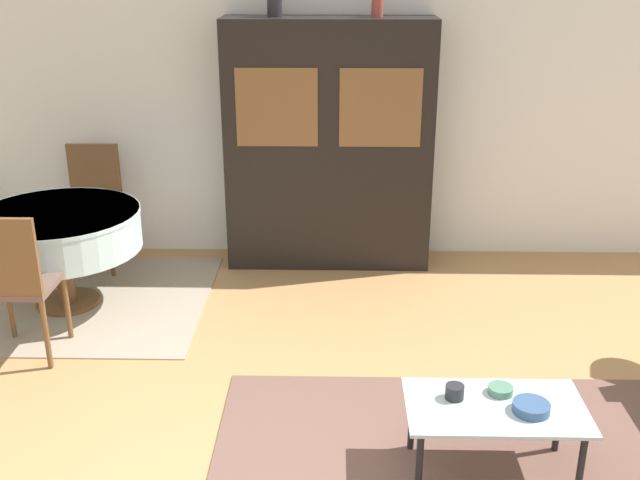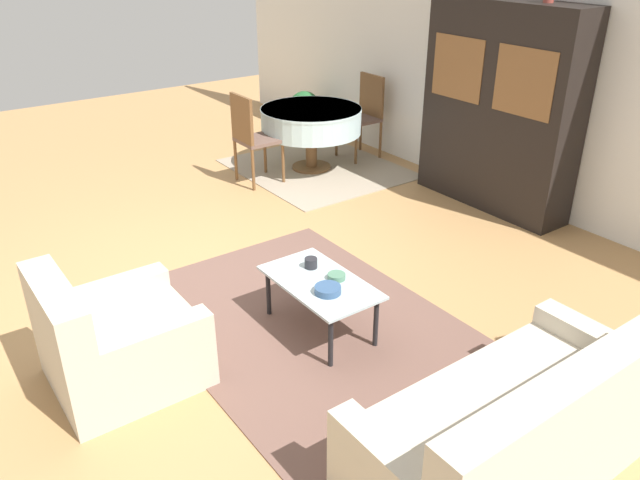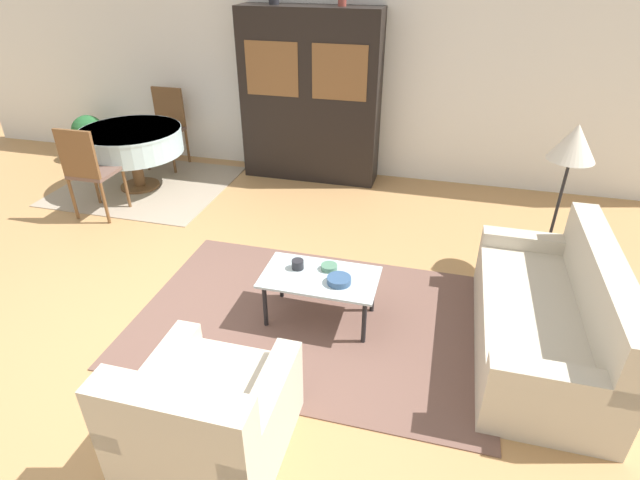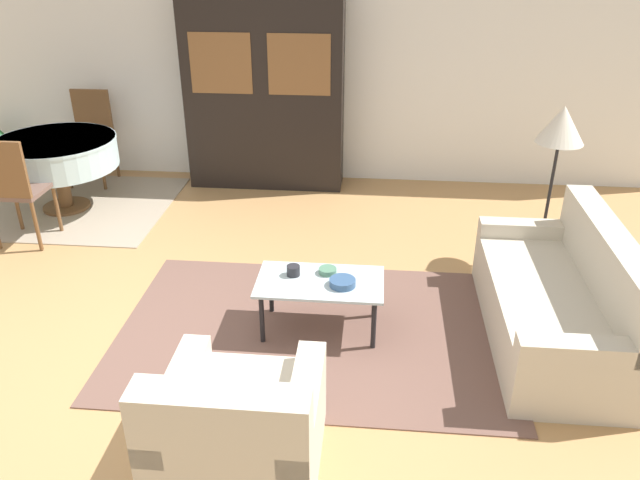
{
  "view_description": "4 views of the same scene",
  "coord_description": "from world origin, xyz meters",
  "views": [
    {
      "loc": [
        0.29,
        -2.8,
        2.57
      ],
      "look_at": [
        0.2,
        1.4,
        0.95
      ],
      "focal_mm": 42.0,
      "sensor_mm": 36.0,
      "label": 1
    },
    {
      "loc": [
        4.25,
        -1.81,
        2.69
      ],
      "look_at": [
        1.11,
        0.45,
        0.75
      ],
      "focal_mm": 35.0,
      "sensor_mm": 36.0,
      "label": 2
    },
    {
      "loc": [
        1.93,
        -2.68,
        2.64
      ],
      "look_at": [
        1.11,
        0.45,
        0.75
      ],
      "focal_mm": 28.0,
      "sensor_mm": 36.0,
      "label": 3
    },
    {
      "loc": [
        1.47,
        -3.39,
        2.71
      ],
      "look_at": [
        1.11,
        0.45,
        0.75
      ],
      "focal_mm": 35.0,
      "sensor_mm": 36.0,
      "label": 4
    }
  ],
  "objects": [
    {
      "name": "dining_table",
      "position": [
        -1.78,
        2.42,
        0.61
      ],
      "size": [
        1.22,
        1.22,
        0.76
      ],
      "color": "brown",
      "rests_on": "dining_rug"
    },
    {
      "name": "dining_rug",
      "position": [
        -1.74,
        2.48,
        0.01
      ],
      "size": [
        2.04,
        1.79,
        0.01
      ],
      "color": "gray",
      "rests_on": "ground_plane"
    },
    {
      "name": "cup",
      "position": [
        0.91,
        0.52,
        0.46
      ],
      "size": [
        0.1,
        0.1,
        0.08
      ],
      "color": "#232328",
      "rests_on": "coffee_table"
    },
    {
      "name": "bowl_small",
      "position": [
        1.16,
        0.57,
        0.44
      ],
      "size": [
        0.13,
        0.13,
        0.04
      ],
      "color": "#4C7A60",
      "rests_on": "coffee_table"
    },
    {
      "name": "couch",
      "position": [
        2.83,
        0.5,
        0.31
      ],
      "size": [
        0.85,
        1.79,
        0.86
      ],
      "rotation": [
        0.0,
        0.0,
        1.57
      ],
      "color": "beige",
      "rests_on": "ground_plane"
    },
    {
      "name": "coffee_table",
      "position": [
        1.11,
        0.45,
        0.37
      ],
      "size": [
        0.91,
        0.52,
        0.41
      ],
      "color": "black",
      "rests_on": "area_rug"
    },
    {
      "name": "floor_lamp",
      "position": [
        2.97,
        1.7,
        1.2
      ],
      "size": [
        0.39,
        0.39,
        1.41
      ],
      "color": "black",
      "rests_on": "ground_plane"
    },
    {
      "name": "display_cabinet",
      "position": [
        0.23,
        3.35,
        1.05
      ],
      "size": [
        1.72,
        0.46,
        2.09
      ],
      "color": "black",
      "rests_on": "ground_plane"
    },
    {
      "name": "ground_plane",
      "position": [
        0.0,
        0.0,
        0.0
      ],
      "size": [
        14.0,
        14.0,
        0.0
      ],
      "primitive_type": "plane",
      "color": "tan"
    },
    {
      "name": "armchair",
      "position": [
        0.81,
        -0.96,
        0.3
      ],
      "size": [
        0.85,
        0.91,
        0.83
      ],
      "color": "beige",
      "rests_on": "ground_plane"
    },
    {
      "name": "wall_back",
      "position": [
        0.0,
        3.63,
        1.35
      ],
      "size": [
        10.0,
        0.06,
        2.7
      ],
      "color": "white",
      "rests_on": "ground_plane"
    },
    {
      "name": "dining_chair_far",
      "position": [
        -1.78,
        3.25,
        0.6
      ],
      "size": [
        0.44,
        0.44,
        1.04
      ],
      "rotation": [
        0.0,
        0.0,
        3.14
      ],
      "color": "brown",
      "rests_on": "dining_rug"
    },
    {
      "name": "area_rug",
      "position": [
        1.07,
        0.42,
        0.0
      ],
      "size": [
        2.86,
        1.93,
        0.01
      ],
      "color": "brown",
      "rests_on": "ground_plane"
    },
    {
      "name": "potted_plant",
      "position": [
        -3.0,
        3.15,
        0.35
      ],
      "size": [
        0.45,
        0.45,
        0.64
      ],
      "color": "#4C4C51",
      "rests_on": "ground_plane"
    },
    {
      "name": "dining_chair_near",
      "position": [
        -1.78,
        1.58,
        0.6
      ],
      "size": [
        0.44,
        0.44,
        1.04
      ],
      "color": "brown",
      "rests_on": "dining_rug"
    },
    {
      "name": "bowl",
      "position": [
        1.28,
        0.4,
        0.45
      ],
      "size": [
        0.19,
        0.19,
        0.05
      ],
      "color": "#33517A",
      "rests_on": "coffee_table"
    }
  ]
}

